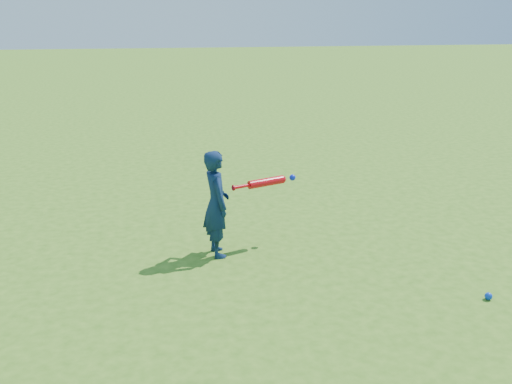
# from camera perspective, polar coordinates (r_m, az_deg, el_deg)

# --- Properties ---
(ground) EXTENTS (80.00, 80.00, 0.00)m
(ground) POSITION_cam_1_polar(r_m,az_deg,el_deg) (6.45, 1.35, -5.72)
(ground) COLOR #3D711B
(ground) RESTS_ON ground
(child) EXTENTS (0.34, 0.46, 1.17)m
(child) POSITION_cam_1_polar(r_m,az_deg,el_deg) (6.12, -3.99, -1.18)
(child) COLOR #0E2042
(child) RESTS_ON ground
(ground_ball_blue) EXTENTS (0.07, 0.07, 0.07)m
(ground_ball_blue) POSITION_cam_1_polar(r_m,az_deg,el_deg) (5.77, 22.23, -9.62)
(ground_ball_blue) COLOR #0B36C3
(ground_ball_blue) RESTS_ON ground
(bat_swing) EXTENTS (0.78, 0.34, 0.09)m
(bat_swing) POSITION_cam_1_polar(r_m,az_deg,el_deg) (6.34, 1.27, 1.04)
(bat_swing) COLOR red
(bat_swing) RESTS_ON ground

